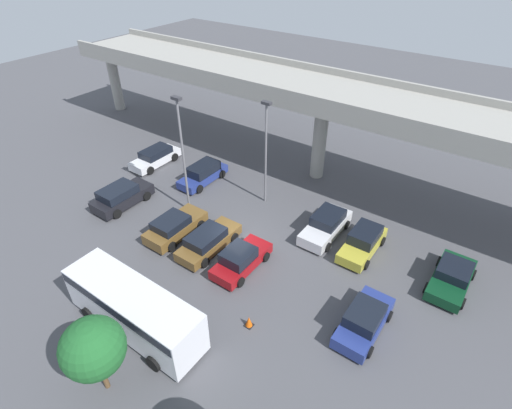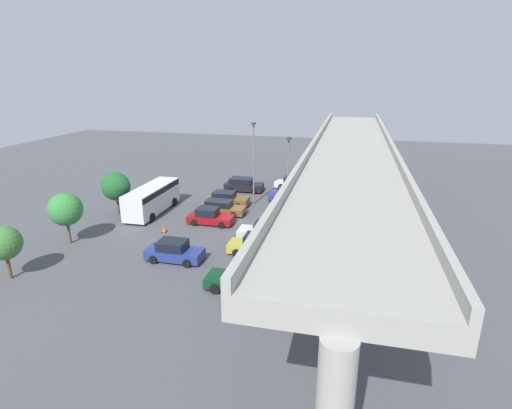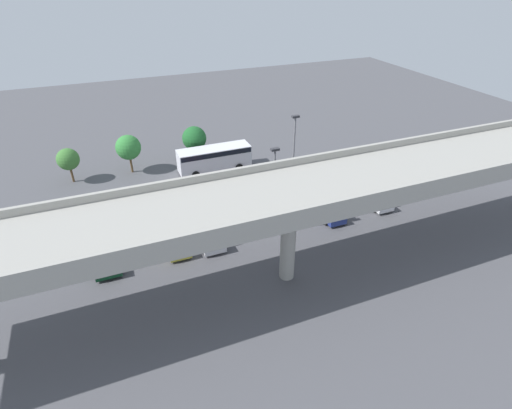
% 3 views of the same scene
% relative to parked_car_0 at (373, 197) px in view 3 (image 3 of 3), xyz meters
% --- Properties ---
extents(ground_plane, '(110.57, 110.57, 0.00)m').
position_rel_parked_car_0_xyz_m(ground_plane, '(12.64, -4.48, -0.71)').
color(ground_plane, '#4C4C51').
extents(highway_overpass, '(52.71, 6.76, 8.19)m').
position_rel_parked_car_0_xyz_m(highway_overpass, '(12.64, 6.63, 6.25)').
color(highway_overpass, '#9E9B93').
rests_on(highway_overpass, ground_plane).
extents(parked_car_0, '(2.01, 4.73, 1.46)m').
position_rel_parked_car_0_xyz_m(parked_car_0, '(0.00, 0.00, 0.00)').
color(parked_car_0, silver).
rests_on(parked_car_0, ground_plane).
extents(parked_car_1, '(2.25, 4.62, 1.64)m').
position_rel_parked_car_0_xyz_m(parked_car_1, '(2.61, -5.88, 0.08)').
color(parked_car_1, black).
rests_on(parked_car_1, ground_plane).
extents(parked_car_2, '(1.97, 4.59, 1.58)m').
position_rel_parked_car_0_xyz_m(parked_car_2, '(5.42, 0.26, 0.04)').
color(parked_car_2, navy).
rests_on(parked_car_2, ground_plane).
extents(parked_car_3, '(2.17, 4.55, 1.53)m').
position_rel_parked_car_0_xyz_m(parked_car_3, '(8.51, -6.12, 0.02)').
color(parked_car_3, brown).
rests_on(parked_car_3, ground_plane).
extents(parked_car_4, '(2.06, 4.82, 1.46)m').
position_rel_parked_car_0_xyz_m(parked_car_4, '(11.35, -5.89, -0.01)').
color(parked_car_4, brown).
rests_on(parked_car_4, ground_plane).
extents(parked_car_5, '(2.06, 4.33, 1.56)m').
position_rel_parked_car_0_xyz_m(parked_car_5, '(14.16, -6.06, -0.01)').
color(parked_car_5, maroon).
rests_on(parked_car_5, ground_plane).
extents(parked_car_6, '(2.12, 4.70, 1.63)m').
position_rel_parked_car_0_xyz_m(parked_car_6, '(16.93, 0.05, 0.04)').
color(parked_car_6, silver).
rests_on(parked_car_6, ground_plane).
extents(parked_car_7, '(2.02, 4.43, 1.61)m').
position_rel_parked_car_0_xyz_m(parked_car_7, '(19.71, -0.11, 0.03)').
color(parked_car_7, gold).
rests_on(parked_car_7, ground_plane).
extents(parked_car_8, '(2.06, 4.37, 1.61)m').
position_rel_parked_car_0_xyz_m(parked_car_8, '(22.29, -6.02, 0.03)').
color(parked_car_8, navy).
rests_on(parked_car_8, ground_plane).
extents(parked_car_9, '(2.21, 4.42, 1.43)m').
position_rel_parked_car_0_xyz_m(parked_car_9, '(25.26, 0.03, -0.04)').
color(parked_car_9, '#0C381E').
rests_on(parked_car_9, ground_plane).
extents(shuttle_bus, '(8.23, 2.66, 2.76)m').
position_rel_parked_car_0_xyz_m(shuttle_bus, '(12.42, -12.88, 0.93)').
color(shuttle_bus, silver).
rests_on(shuttle_bus, ground_plane).
extents(lamp_post_near_aisle, '(0.70, 0.35, 8.07)m').
position_rel_parked_car_0_xyz_m(lamp_post_near_aisle, '(11.23, 0.91, 4.01)').
color(lamp_post_near_aisle, slate).
rests_on(lamp_post_near_aisle, ground_plane).
extents(lamp_post_mid_lot, '(0.70, 0.35, 8.86)m').
position_rel_parked_car_0_xyz_m(lamp_post_mid_lot, '(7.28, -3.43, 4.42)').
color(lamp_post_mid_lot, slate).
rests_on(lamp_post_mid_lot, ground_plane).
extents(tree_front_left, '(2.82, 2.82, 4.37)m').
position_rel_parked_car_0_xyz_m(tree_front_left, '(13.84, -15.99, 2.24)').
color(tree_front_left, brown).
rests_on(tree_front_left, ground_plane).
extents(tree_front_centre, '(2.77, 2.77, 4.42)m').
position_rel_parked_car_0_xyz_m(tree_front_centre, '(21.33, -15.97, 2.31)').
color(tree_front_centre, brown).
rests_on(tree_front_centre, ground_plane).
extents(tree_front_right, '(2.34, 2.34, 3.85)m').
position_rel_parked_car_0_xyz_m(tree_front_right, '(27.62, -15.97, 1.96)').
color(tree_front_right, brown).
rests_on(tree_front_right, ground_plane).
extents(traffic_cone, '(0.44, 0.44, 0.70)m').
position_rel_parked_car_0_xyz_m(traffic_cone, '(17.21, -9.35, -0.38)').
color(traffic_cone, black).
rests_on(traffic_cone, ground_plane).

